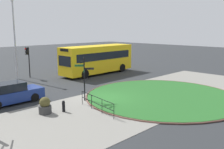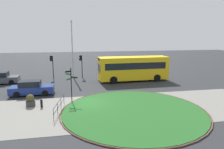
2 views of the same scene
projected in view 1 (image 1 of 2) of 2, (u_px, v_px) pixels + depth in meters
ground at (106, 98)px, 19.66m from camera, size 120.00×120.00×0.00m
sidewalk_paving at (124, 103)px, 18.34m from camera, size 32.00×8.19×0.02m
grass_island at (162, 96)px, 20.22m from camera, size 11.84×11.84×0.10m
grass_kerb_ring at (162, 96)px, 20.22m from camera, size 12.15×12.15×0.11m
signpost_directional at (84, 75)px, 18.67m from camera, size 1.11×0.92×3.31m
bollard_foreground at (64, 106)px, 16.42m from camera, size 0.20×0.20×0.77m
railing_grass_edge at (97, 102)px, 16.53m from camera, size 0.64×3.79×0.97m
bus_yellow at (97, 59)px, 30.01m from camera, size 9.62×2.84×3.34m
car_far_lane at (11, 94)px, 18.24m from camera, size 4.52×1.82×1.55m
traffic_light_far at (28, 55)px, 27.43m from camera, size 0.49×0.29×3.34m
lamppost_tall at (15, 37)px, 26.42m from camera, size 0.32×0.32×8.34m
planter_near_signpost at (45, 106)px, 16.08m from camera, size 0.80×0.80×1.09m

